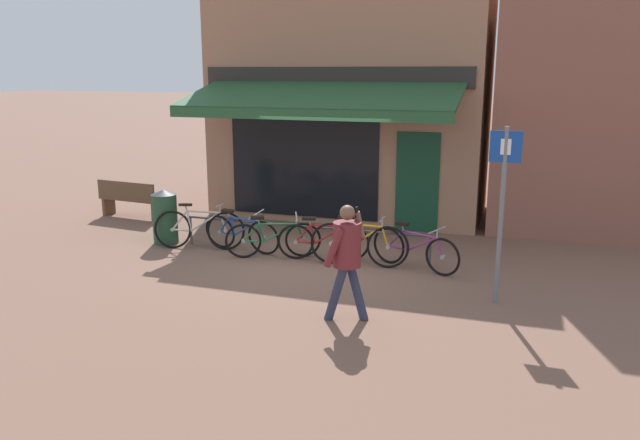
% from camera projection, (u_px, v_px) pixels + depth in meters
% --- Properties ---
extents(ground_plane, '(160.00, 160.00, 0.00)m').
position_uv_depth(ground_plane, '(311.00, 259.00, 11.29)').
color(ground_plane, brown).
extents(shop_front, '(6.16, 4.95, 4.93)m').
position_uv_depth(shop_front, '(352.00, 108.00, 14.62)').
color(shop_front, '#9E7056').
rests_on(shop_front, ground_plane).
extents(bike_rack_rail, '(4.78, 0.04, 0.57)m').
position_uv_depth(bike_rack_rail, '(303.00, 229.00, 11.44)').
color(bike_rack_rail, '#47494F').
rests_on(bike_rack_rail, ground_plane).
extents(bicycle_silver, '(1.76, 0.67, 0.89)m').
position_uv_depth(bicycle_silver, '(199.00, 229.00, 11.88)').
color(bicycle_silver, black).
rests_on(bicycle_silver, ground_plane).
extents(bicycle_blue, '(1.65, 0.59, 0.83)m').
position_uv_depth(bicycle_blue, '(241.00, 233.00, 11.68)').
color(bicycle_blue, black).
rests_on(bicycle_blue, ground_plane).
extents(bicycle_green, '(1.65, 0.79, 0.82)m').
position_uv_depth(bicycle_green, '(273.00, 239.00, 11.29)').
color(bicycle_green, black).
rests_on(bicycle_green, ground_plane).
extents(bicycle_red, '(1.64, 0.55, 0.81)m').
position_uv_depth(bicycle_red, '(323.00, 241.00, 11.15)').
color(bicycle_red, black).
rests_on(bicycle_red, ground_plane).
extents(bicycle_orange, '(1.75, 0.52, 0.89)m').
position_uv_depth(bicycle_orange, '(359.00, 244.00, 10.83)').
color(bicycle_orange, black).
rests_on(bicycle_orange, ground_plane).
extents(bicycle_purple, '(1.62, 0.77, 0.79)m').
position_uv_depth(bicycle_purple, '(415.00, 249.00, 10.63)').
color(bicycle_purple, black).
rests_on(bicycle_purple, ground_plane).
extents(pedestrian_adult, '(0.60, 0.58, 1.62)m').
position_uv_depth(pedestrian_adult, '(347.00, 251.00, 8.32)').
color(pedestrian_adult, '#282D47').
rests_on(pedestrian_adult, ground_plane).
extents(litter_bin, '(0.49, 0.49, 1.07)m').
position_uv_depth(litter_bin, '(165.00, 216.00, 12.24)').
color(litter_bin, '#23472D').
rests_on(litter_bin, ground_plane).
extents(parking_sign, '(0.44, 0.07, 2.58)m').
position_uv_depth(parking_sign, '(502.00, 198.00, 8.80)').
color(parking_sign, slate).
rests_on(parking_sign, ground_plane).
extents(park_bench, '(1.64, 0.61, 0.87)m').
position_uv_depth(park_bench, '(130.00, 198.00, 14.36)').
color(park_bench, brown).
rests_on(park_bench, ground_plane).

